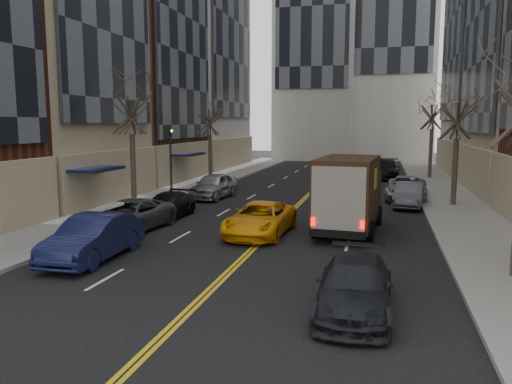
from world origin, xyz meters
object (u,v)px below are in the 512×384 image
ups_truck (349,194)px  taxi (260,219)px  pedestrian (315,210)px  observer_sedan (355,286)px

ups_truck → taxi: 4.10m
ups_truck → taxi: bearing=-152.4°
taxi → pedestrian: bearing=38.5°
ups_truck → observer_sedan: (0.77, -9.54, -1.02)m
observer_sedan → ups_truck: bearing=94.5°
observer_sedan → pedestrian: 9.83m
ups_truck → pedestrian: 1.69m
observer_sedan → pedestrian: bearing=103.2°
ups_truck → taxi: size_ratio=1.25×
observer_sedan → taxi: size_ratio=0.91×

